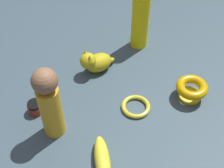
% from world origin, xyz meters
% --- Properties ---
extents(ground, '(2.00, 2.00, 0.00)m').
position_xyz_m(ground, '(0.00, 0.00, 0.00)').
color(ground, '#384C56').
extents(person_figure_adult, '(0.07, 0.07, 0.25)m').
position_xyz_m(person_figure_adult, '(-0.02, 0.21, 0.13)').
color(person_figure_adult, gold).
rests_on(person_figure_adult, ground).
extents(bangle, '(0.09, 0.09, 0.01)m').
position_xyz_m(bangle, '(-0.08, -0.03, 0.01)').
color(bangle, gold).
rests_on(bangle, ground).
extents(cat_figurine, '(0.07, 0.13, 0.09)m').
position_xyz_m(cat_figurine, '(0.13, -0.02, 0.04)').
color(cat_figurine, gold).
rests_on(cat_figurine, ground).
extents(banana, '(0.16, 0.10, 0.04)m').
position_xyz_m(banana, '(-0.19, 0.16, 0.02)').
color(banana, yellow).
rests_on(banana, ground).
extents(bowl, '(0.10, 0.10, 0.06)m').
position_xyz_m(bowl, '(-0.14, -0.21, 0.04)').
color(bowl, yellow).
rests_on(bowl, ground).
extents(nail_polish_jar, '(0.05, 0.05, 0.04)m').
position_xyz_m(nail_polish_jar, '(0.08, 0.23, 0.02)').
color(nail_polish_jar, maroon).
rests_on(nail_polish_jar, ground).
extents(bottle_tall, '(0.06, 0.06, 0.27)m').
position_xyz_m(bottle_tall, '(0.16, -0.23, 0.11)').
color(bottle_tall, yellow).
rests_on(bottle_tall, ground).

